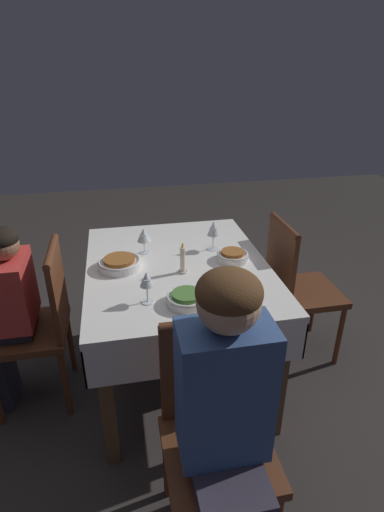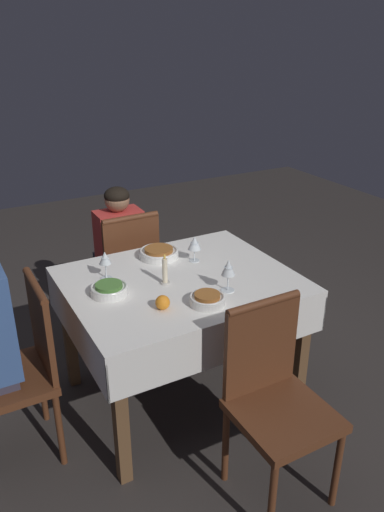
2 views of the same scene
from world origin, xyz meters
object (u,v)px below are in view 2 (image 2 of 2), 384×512
(person_child_red, at_px, (117,251))
(wine_glass_north, at_px, (228,269))
(chair_south, at_px, (127,268))
(bowl_north, at_px, (207,299))
(chair_east, at_px, (21,365))
(candle_centerpiece, at_px, (165,272))
(wine_glass_east, at_px, (105,259))
(dining_table, at_px, (180,295))
(bowl_south, at_px, (159,253))
(orange_fruit, at_px, (163,302))
(bowl_east, at_px, (109,289))
(wine_glass_south, at_px, (194,244))
(chair_north, at_px, (275,393))

(person_child_red, relative_size, wine_glass_north, 6.11)
(person_child_red, distance_m, wine_glass_north, 1.19)
(chair_south, relative_size, bowl_north, 5.38)
(chair_east, xyz_separation_m, candle_centerpiece, (-0.75, 0.01, 0.31))
(chair_east, bearing_deg, wine_glass_east, 110.28)
(person_child_red, relative_size, candle_centerpiece, 6.29)
(dining_table, relative_size, bowl_south, 5.19)
(wine_glass_east, bearing_deg, chair_south, -120.23)
(candle_centerpiece, height_order, orange_fruit, candle_centerpiece)
(bowl_east, xyz_separation_m, wine_glass_north, (-0.53, 0.25, 0.09))
(person_child_red, bearing_deg, wine_glass_north, 98.25)
(candle_centerpiece, bearing_deg, person_child_red, -94.76)
(chair_east, distance_m, person_child_red, 1.23)
(chair_east, relative_size, bowl_north, 5.38)
(dining_table, bearing_deg, wine_glass_south, -137.68)
(chair_east, xyz_separation_m, chair_north, (-0.92, 0.74, 0.00))
(person_child_red, bearing_deg, bowl_north, 90.27)
(bowl_east, distance_m, bowl_north, 0.49)
(chair_north, bearing_deg, wine_glass_north, 81.70)
(chair_south, height_order, orange_fruit, chair_south)
(chair_north, relative_size, orange_fruit, 13.29)
(chair_south, bearing_deg, chair_north, 93.50)
(chair_north, relative_size, bowl_east, 4.94)
(chair_north, distance_m, bowl_east, 0.93)
(bowl_east, xyz_separation_m, candle_centerpiece, (-0.29, 0.03, 0.04))
(chair_north, height_order, candle_centerpiece, candle_centerpiece)
(bowl_south, distance_m, bowl_north, 0.60)
(wine_glass_north, bearing_deg, dining_table, -57.51)
(chair_east, height_order, wine_glass_north, wine_glass_north)
(chair_east, height_order, wine_glass_south, chair_east)
(bowl_north, distance_m, orange_fruit, 0.21)
(bowl_south, bearing_deg, wine_glass_south, 136.72)
(wine_glass_south, bearing_deg, orange_fruit, 45.59)
(person_child_red, distance_m, orange_fruit, 1.18)
(person_child_red, height_order, orange_fruit, person_child_red)
(bowl_east, xyz_separation_m, bowl_north, (-0.37, 0.32, 0.00))
(person_child_red, height_order, wine_glass_east, person_child_red)
(chair_east, bearing_deg, wine_glass_north, 76.84)
(chair_north, xyz_separation_m, bowl_east, (0.46, -0.76, 0.27))
(bowl_south, bearing_deg, orange_fruit, 66.41)
(chair_east, distance_m, chair_north, 1.18)
(person_child_red, height_order, bowl_north, person_child_red)
(chair_east, xyz_separation_m, wine_glass_north, (-0.99, 0.23, 0.37))
(wine_glass_north, bearing_deg, chair_east, -13.16)
(chair_south, height_order, chair_north, same)
(bowl_east, xyz_separation_m, wine_glass_east, (-0.05, -0.17, 0.08))
(chair_east, bearing_deg, wine_glass_south, 98.76)
(chair_north, relative_size, wine_glass_north, 5.39)
(person_child_red, xyz_separation_m, orange_fruit, (0.20, 1.14, 0.22))
(chair_east, xyz_separation_m, wine_glass_south, (-1.02, -0.16, 0.35))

